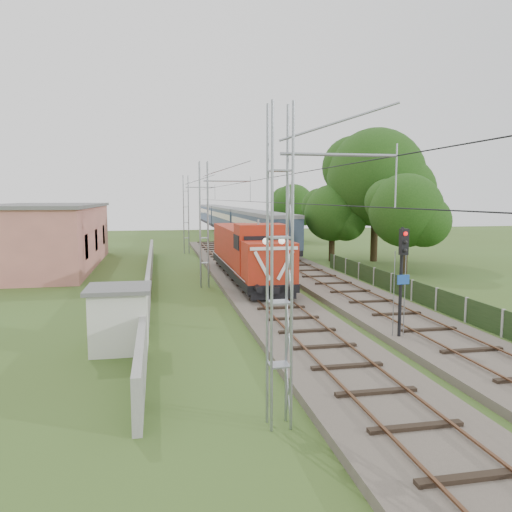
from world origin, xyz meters
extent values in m
plane|color=#3E541F|center=(0.00, 0.00, 0.00)|extent=(140.00, 140.00, 0.00)
cube|color=#6B6054|center=(0.00, 7.00, 0.15)|extent=(4.20, 70.00, 0.30)
cube|color=black|center=(0.00, 7.00, 0.35)|extent=(2.40, 70.00, 0.10)
cube|color=brown|center=(-0.85, 7.00, 0.42)|extent=(0.08, 70.00, 0.05)
cube|color=brown|center=(0.85, 7.00, 0.42)|extent=(0.08, 70.00, 0.05)
cube|color=#6B6054|center=(5.00, 20.00, 0.15)|extent=(4.20, 80.00, 0.30)
cube|color=black|center=(5.00, 20.00, 0.35)|extent=(2.40, 80.00, 0.10)
cube|color=brown|center=(4.15, 20.00, 0.42)|extent=(0.08, 80.00, 0.05)
cube|color=brown|center=(5.85, 20.00, 0.42)|extent=(0.08, 80.00, 0.05)
cylinder|color=gray|center=(-1.50, -8.00, 6.80)|extent=(3.00, 0.08, 0.08)
cylinder|color=gray|center=(-1.50, 12.00, 6.80)|extent=(3.00, 0.08, 0.08)
cylinder|color=gray|center=(-1.50, 32.00, 6.80)|extent=(3.00, 0.08, 0.08)
cylinder|color=black|center=(0.00, 12.00, 5.50)|extent=(0.03, 70.00, 0.03)
cylinder|color=black|center=(0.00, 12.00, 6.80)|extent=(0.03, 70.00, 0.03)
cube|color=#9E9E99|center=(-6.50, 12.00, 0.75)|extent=(0.25, 40.00, 1.50)
cube|color=tan|center=(-15.00, 24.00, 2.50)|extent=(8.00, 20.00, 5.00)
cube|color=#606060|center=(-15.00, 24.00, 5.10)|extent=(8.40, 20.40, 0.25)
cube|color=black|center=(-11.05, 18.00, 2.20)|extent=(0.10, 1.60, 1.80)
cube|color=black|center=(-11.05, 24.00, 2.20)|extent=(0.10, 1.60, 1.80)
cube|color=black|center=(-11.05, 30.00, 2.20)|extent=(0.10, 1.60, 1.80)
cube|color=black|center=(8.00, 3.00, 0.60)|extent=(0.05, 32.00, 1.15)
cube|color=#9E9E99|center=(8.00, 18.00, 0.60)|extent=(0.12, 0.12, 1.20)
cube|color=black|center=(0.00, 13.33, 0.97)|extent=(2.83, 16.02, 0.47)
cube|color=black|center=(0.00, 8.14, 0.69)|extent=(2.07, 3.39, 0.47)
cube|color=black|center=(0.00, 18.51, 0.69)|extent=(2.07, 3.39, 0.47)
cube|color=black|center=(0.00, 5.41, 0.59)|extent=(2.45, 0.24, 0.33)
cube|color=#AB2113|center=(0.00, 6.49, 2.29)|extent=(2.73, 2.36, 2.17)
sphere|color=white|center=(-0.42, 5.36, 3.51)|extent=(0.34, 0.34, 0.34)
sphere|color=white|center=(0.42, 5.36, 3.51)|extent=(0.34, 0.34, 0.34)
cube|color=silver|center=(-0.61, 5.29, 2.24)|extent=(0.95, 0.06, 1.58)
cube|color=silver|center=(0.61, 5.29, 2.24)|extent=(0.95, 0.06, 1.58)
cube|color=silver|center=(0.00, 5.29, 3.14)|extent=(2.55, 0.06, 0.17)
cube|color=#AB2113|center=(0.00, 8.80, 2.71)|extent=(2.83, 2.26, 3.02)
cube|color=black|center=(0.00, 7.65, 3.18)|extent=(2.36, 0.06, 0.85)
cube|color=#AB2113|center=(0.00, 15.63, 2.43)|extent=(2.64, 11.41, 2.45)
cylinder|color=black|center=(0.00, 12.76, 3.80)|extent=(0.41, 0.41, 0.38)
cylinder|color=gray|center=(-0.28, 8.05, 4.36)|extent=(0.11, 0.11, 0.33)
cylinder|color=gray|center=(0.28, 8.05, 4.36)|extent=(0.11, 0.11, 0.33)
cube|color=black|center=(5.00, 32.89, 0.91)|extent=(2.95, 22.40, 0.51)
cube|color=#314252|center=(5.00, 32.89, 2.54)|extent=(3.05, 22.40, 2.75)
cube|color=beige|center=(5.00, 32.89, 3.05)|extent=(3.09, 21.50, 0.76)
cube|color=slate|center=(5.00, 32.89, 4.06)|extent=(3.11, 22.40, 0.36)
cube|color=black|center=(5.00, 56.30, 0.91)|extent=(2.95, 22.40, 0.51)
cube|color=#314252|center=(5.00, 56.30, 2.54)|extent=(3.05, 22.40, 2.75)
cube|color=beige|center=(5.00, 56.30, 3.05)|extent=(3.09, 21.50, 0.76)
cube|color=slate|center=(5.00, 56.30, 4.06)|extent=(3.11, 22.40, 0.36)
cube|color=black|center=(5.00, 79.72, 0.91)|extent=(2.95, 22.40, 0.51)
cube|color=#314252|center=(5.00, 79.72, 2.54)|extent=(3.05, 22.40, 2.75)
cube|color=beige|center=(5.00, 79.72, 3.05)|extent=(3.09, 21.50, 0.76)
cube|color=slate|center=(5.00, 79.72, 4.06)|extent=(3.11, 22.40, 0.36)
cylinder|color=black|center=(3.39, -1.94, 2.31)|extent=(0.13, 0.13, 4.62)
cube|color=black|center=(3.39, -2.08, 4.06)|extent=(0.34, 0.23, 1.02)
sphere|color=red|center=(3.39, -2.19, 4.39)|extent=(0.17, 0.17, 0.17)
sphere|color=black|center=(3.39, -2.19, 4.06)|extent=(0.17, 0.17, 0.17)
sphere|color=black|center=(3.39, -2.19, 3.74)|extent=(0.17, 0.17, 0.17)
cube|color=#1B4AA2|center=(3.44, -2.05, 2.59)|extent=(0.51, 0.09, 0.37)
cube|color=silver|center=(-7.40, -0.66, 1.13)|extent=(2.08, 2.08, 2.27)
cube|color=#606060|center=(-7.40, -0.66, 2.37)|extent=(2.39, 2.39, 0.15)
cylinder|color=#372916|center=(12.48, 15.04, 1.70)|extent=(0.52, 0.52, 3.40)
sphere|color=#1B3E11|center=(12.48, 15.04, 4.79)|extent=(5.56, 5.56, 5.56)
sphere|color=#1B3E11|center=(13.60, 14.21, 4.02)|extent=(3.89, 3.89, 3.89)
sphere|color=#1B3E11|center=(11.51, 16.02, 5.41)|extent=(3.61, 3.61, 3.61)
cylinder|color=#372916|center=(13.31, 22.29, 2.67)|extent=(0.63, 0.63, 5.34)
sphere|color=#1B3E11|center=(13.31, 22.29, 7.53)|extent=(8.74, 8.74, 8.74)
sphere|color=#1B3E11|center=(15.06, 20.98, 6.31)|extent=(6.12, 6.12, 6.12)
sphere|color=#1B3E11|center=(11.78, 23.82, 8.50)|extent=(5.68, 5.68, 5.68)
cylinder|color=#372916|center=(9.58, 23.09, 1.56)|extent=(0.54, 0.54, 3.11)
sphere|color=#1B3E11|center=(9.58, 23.09, 4.39)|extent=(5.10, 5.10, 5.10)
sphere|color=#1B3E11|center=(10.60, 22.32, 3.68)|extent=(3.57, 3.57, 3.57)
sphere|color=#1B3E11|center=(8.69, 23.98, 4.96)|extent=(3.31, 3.31, 3.31)
cylinder|color=#372916|center=(11.78, 44.25, 1.69)|extent=(0.48, 0.48, 3.38)
sphere|color=#1B3E11|center=(11.78, 44.25, 4.76)|extent=(5.53, 5.53, 5.53)
sphere|color=#1B3E11|center=(12.88, 43.42, 3.99)|extent=(3.87, 3.87, 3.87)
sphere|color=#1B3E11|center=(10.81, 45.21, 5.38)|extent=(3.59, 3.59, 3.59)
camera|label=1|loc=(-5.91, -19.73, 5.77)|focal=35.00mm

